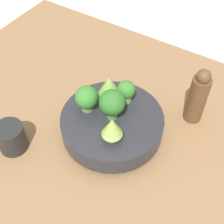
# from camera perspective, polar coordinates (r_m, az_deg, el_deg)

# --- Properties ---
(ground_plane) EXTENTS (6.00, 6.00, 0.00)m
(ground_plane) POSITION_cam_1_polar(r_m,az_deg,el_deg) (0.86, 0.46, -4.59)
(ground_plane) COLOR silver
(table) EXTENTS (1.19, 0.84, 0.03)m
(table) POSITION_cam_1_polar(r_m,az_deg,el_deg) (0.85, 0.47, -3.96)
(table) COLOR olive
(table) RESTS_ON ground_plane
(bowl) EXTENTS (0.26, 0.26, 0.07)m
(bowl) POSITION_cam_1_polar(r_m,az_deg,el_deg) (0.80, -0.00, -2.23)
(bowl) COLOR #28282D
(bowl) RESTS_ON table
(broccoli_floret_right) EXTENTS (0.06, 0.06, 0.07)m
(broccoli_floret_right) POSITION_cam_1_polar(r_m,az_deg,el_deg) (0.77, -4.66, 2.57)
(broccoli_floret_right) COLOR #609347
(broccoli_floret_right) RESTS_ON bowl
(romanesco_piece_near) EXTENTS (0.06, 0.06, 0.08)m
(romanesco_piece_near) POSITION_cam_1_polar(r_m,az_deg,el_deg) (0.78, -0.53, 4.58)
(romanesco_piece_near) COLOR #7AB256
(romanesco_piece_near) RESTS_ON bowl
(broccoli_floret_front) EXTENTS (0.05, 0.05, 0.06)m
(broccoli_floret_front) POSITION_cam_1_polar(r_m,az_deg,el_deg) (0.79, 2.55, 3.91)
(broccoli_floret_front) COLOR #7AB256
(broccoli_floret_front) RESTS_ON bowl
(romanesco_piece_far) EXTENTS (0.05, 0.05, 0.07)m
(romanesco_piece_far) POSITION_cam_1_polar(r_m,az_deg,el_deg) (0.70, 0.02, -2.91)
(romanesco_piece_far) COLOR #609347
(romanesco_piece_far) RESTS_ON bowl
(broccoli_floret_center) EXTENTS (0.06, 0.06, 0.09)m
(broccoli_floret_center) POSITION_cam_1_polar(r_m,az_deg,el_deg) (0.74, -0.00, 1.66)
(broccoli_floret_center) COLOR #609347
(broccoli_floret_center) RESTS_ON bowl
(cup) EXTENTS (0.07, 0.07, 0.08)m
(cup) POSITION_cam_1_polar(r_m,az_deg,el_deg) (0.81, -17.96, -4.45)
(cup) COLOR black
(cup) RESTS_ON table
(pepper_mill) EXTENTS (0.05, 0.05, 0.17)m
(pepper_mill) POSITION_cam_1_polar(r_m,az_deg,el_deg) (0.83, 15.39, 2.69)
(pepper_mill) COLOR brown
(pepper_mill) RESTS_ON table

